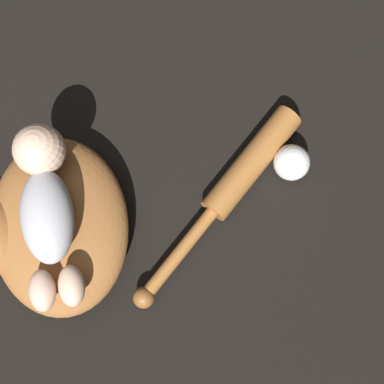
{
  "coord_description": "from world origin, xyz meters",
  "views": [
    {
      "loc": [
        -0.29,
        -0.18,
        1.08
      ],
      "look_at": [
        -0.08,
        -0.3,
        0.08
      ],
      "focal_mm": 50.0,
      "sensor_mm": 36.0,
      "label": 1
    }
  ],
  "objects_px": {
    "baseball_bat": "(235,183)",
    "baby_figure": "(46,202)",
    "baseball_glove": "(49,226)",
    "baseball": "(292,162)"
  },
  "relations": [
    {
      "from": "baseball_bat",
      "to": "baby_figure",
      "type": "bearing_deg",
      "value": 69.94
    },
    {
      "from": "baseball_glove",
      "to": "baby_figure",
      "type": "distance_m",
      "value": 0.1
    },
    {
      "from": "baby_figure",
      "to": "baseball_bat",
      "type": "bearing_deg",
      "value": -110.06
    },
    {
      "from": "baseball_bat",
      "to": "baseball",
      "type": "relative_size",
      "value": 6.43
    },
    {
      "from": "baseball_glove",
      "to": "baseball_bat",
      "type": "xyz_separation_m",
      "value": [
        -0.11,
        -0.36,
        -0.02
      ]
    },
    {
      "from": "baby_figure",
      "to": "baseball_glove",
      "type": "bearing_deg",
      "value": 119.93
    },
    {
      "from": "baseball_glove",
      "to": "baseball_bat",
      "type": "bearing_deg",
      "value": -106.11
    },
    {
      "from": "baseball_bat",
      "to": "baseball_glove",
      "type": "bearing_deg",
      "value": 73.89
    },
    {
      "from": "baby_figure",
      "to": "baseball",
      "type": "bearing_deg",
      "value": -107.69
    },
    {
      "from": "baby_figure",
      "to": "baseball_bat",
      "type": "relative_size",
      "value": 0.7
    }
  ]
}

